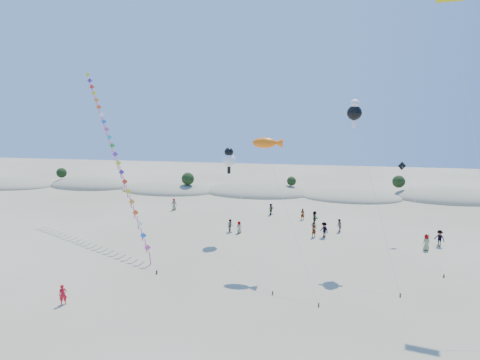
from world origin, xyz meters
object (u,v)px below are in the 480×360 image
(parafoil_kite, at_px, (452,5))
(kite_train, at_px, (113,147))
(flyer_foreground, at_px, (63,295))
(fish_kite, at_px, (268,143))

(parafoil_kite, bearing_deg, kite_train, 166.99)
(kite_train, height_order, flyer_foreground, kite_train)
(fish_kite, distance_m, parafoil_kite, 18.51)
(kite_train, bearing_deg, parafoil_kite, -13.01)
(kite_train, xyz_separation_m, parafoil_kite, (33.36, -7.71, 12.70))
(kite_train, bearing_deg, fish_kite, -18.78)
(fish_kite, distance_m, flyer_foreground, 21.49)
(fish_kite, xyz_separation_m, flyer_foreground, (-14.81, -11.04, -10.97))
(fish_kite, xyz_separation_m, parafoil_kite, (14.59, -1.33, 11.31))
(parafoil_kite, relative_size, flyer_foreground, 14.93)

